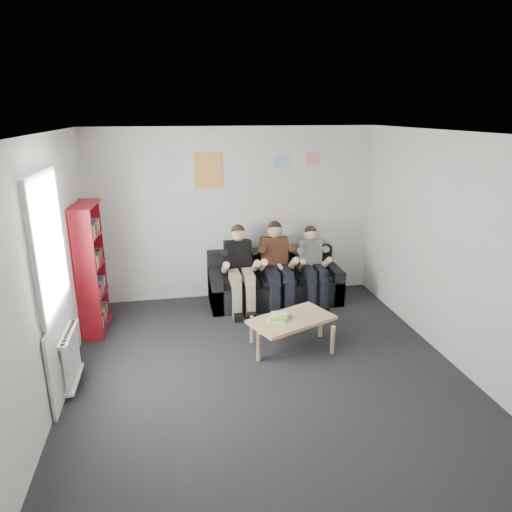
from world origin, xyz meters
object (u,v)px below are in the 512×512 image
Objects in this scene: sofa at (274,284)px; person_right at (313,266)px; bookshelf at (92,268)px; person_middle at (277,266)px; coffee_table at (292,322)px; person_left at (240,269)px.

sofa is 0.68m from person_right.
bookshelf is 1.46× the size of person_right.
person_middle is at bearing -90.00° from sofa.
bookshelf reaches higher than person_right.
bookshelf reaches higher than person_middle.
coffee_table is 1.39m from person_middle.
bookshelf is at bearing -166.32° from person_middle.
person_right is at bearing -4.31° from person_left.
person_left is 1.06× the size of person_right.
person_left is at bearing 12.63° from bookshelf.
coffee_table is at bearing -116.03° from person_right.
person_left is 0.98× the size of person_middle.
person_left reaches higher than person_right.
person_left is at bearing -172.96° from person_middle.
bookshelf reaches higher than coffee_table.
coffee_table is 0.86× the size of person_right.
bookshelf is (-2.64, -0.49, 0.60)m from sofa.
person_middle is at bearing -4.71° from person_left.
sofa is 1.56× the size of person_middle.
coffee_table is 1.45m from person_left.
coffee_table is at bearing -88.01° from person_middle.
person_right is (3.22, 0.30, -0.28)m from bookshelf.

